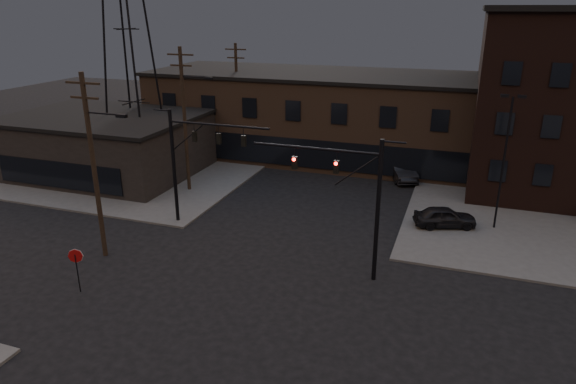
% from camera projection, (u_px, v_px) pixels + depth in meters
% --- Properties ---
extents(ground, '(140.00, 140.00, 0.00)m').
position_uv_depth(ground, '(233.00, 299.00, 26.61)').
color(ground, black).
rests_on(ground, ground).
extents(sidewalk_nw, '(30.00, 30.00, 0.15)m').
position_uv_depth(sidewalk_nw, '(130.00, 153.00, 52.95)').
color(sidewalk_nw, '#474744').
rests_on(sidewalk_nw, ground).
extents(building_row, '(40.00, 12.00, 8.00)m').
position_uv_depth(building_row, '(354.00, 119.00, 50.09)').
color(building_row, brown).
rests_on(building_row, ground).
extents(building_left, '(16.00, 12.00, 5.00)m').
position_uv_depth(building_left, '(106.00, 146.00, 46.18)').
color(building_left, black).
rests_on(building_left, ground).
extents(traffic_signal_near, '(7.12, 0.24, 8.00)m').
position_uv_depth(traffic_signal_near, '(357.00, 194.00, 27.26)').
color(traffic_signal_near, black).
rests_on(traffic_signal_near, ground).
extents(traffic_signal_far, '(7.12, 0.24, 8.00)m').
position_uv_depth(traffic_signal_far, '(190.00, 155.00, 34.09)').
color(traffic_signal_far, black).
rests_on(traffic_signal_far, ground).
extents(stop_sign, '(0.72, 0.33, 2.48)m').
position_uv_depth(stop_sign, '(76.00, 260.00, 26.71)').
color(stop_sign, black).
rests_on(stop_sign, ground).
extents(utility_pole_near, '(3.70, 0.28, 11.00)m').
position_uv_depth(utility_pole_near, '(94.00, 163.00, 29.32)').
color(utility_pole_near, black).
rests_on(utility_pole_near, ground).
extents(utility_pole_mid, '(3.70, 0.28, 11.50)m').
position_uv_depth(utility_pole_mid, '(185.00, 117.00, 40.20)').
color(utility_pole_mid, black).
rests_on(utility_pole_mid, ground).
extents(utility_pole_far, '(2.20, 0.28, 11.00)m').
position_uv_depth(utility_pole_far, '(237.00, 97.00, 51.29)').
color(utility_pole_far, black).
rests_on(utility_pole_far, ground).
extents(transmission_tower, '(7.00, 7.00, 25.00)m').
position_uv_depth(transmission_tower, '(126.00, 29.00, 43.93)').
color(transmission_tower, black).
rests_on(transmission_tower, ground).
extents(lot_light_a, '(1.50, 0.28, 9.14)m').
position_uv_depth(lot_light_a, '(505.00, 151.00, 33.11)').
color(lot_light_a, black).
rests_on(lot_light_a, ground).
extents(parked_car_lot_a, '(4.44, 2.89, 1.40)m').
position_uv_depth(parked_car_lot_a, '(445.00, 217.00, 34.83)').
color(parked_car_lot_a, black).
rests_on(parked_car_lot_a, sidewalk_ne).
extents(car_crossing, '(3.66, 5.39, 1.68)m').
position_uv_depth(car_crossing, '(401.00, 170.00, 44.93)').
color(car_crossing, black).
rests_on(car_crossing, ground).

